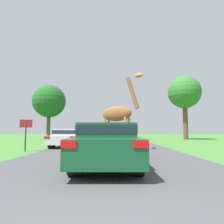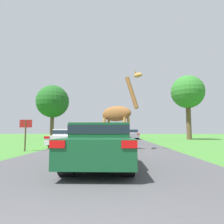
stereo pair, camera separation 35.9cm
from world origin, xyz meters
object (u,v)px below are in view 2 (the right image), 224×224
(car_queue_left, at_px, (118,135))
(tree_centre_back, at_px, (53,102))
(car_queue_right, at_px, (131,134))
(giraffe_near_road, at_px, (118,114))
(tree_left_edge, at_px, (188,92))
(sign_post, at_px, (26,129))
(car_far_ahead, at_px, (69,137))
(car_verge_right, at_px, (101,134))
(car_lead_maroon, at_px, (101,143))

(car_queue_left, distance_m, tree_centre_back, 17.68)
(car_queue_left, xyz_separation_m, tree_centre_back, (-10.74, 13.02, 5.27))
(car_queue_right, relative_size, car_queue_left, 1.01)
(giraffe_near_road, distance_m, car_queue_right, 16.12)
(giraffe_near_road, distance_m, tree_left_edge, 17.55)
(tree_left_edge, xyz_separation_m, sign_post, (-14.74, -15.70, -5.10))
(car_far_ahead, height_order, car_verge_right, car_verge_right)
(car_queue_right, relative_size, tree_left_edge, 0.56)
(car_verge_right, xyz_separation_m, tree_centre_back, (-8.63, 6.98, 5.27))
(car_far_ahead, bearing_deg, car_queue_right, 68.45)
(car_verge_right, distance_m, sign_post, 14.63)
(car_verge_right, bearing_deg, sign_post, -102.30)
(car_verge_right, bearing_deg, tree_left_edge, 6.94)
(giraffe_near_road, height_order, tree_left_edge, tree_left_edge)
(tree_centre_back, bearing_deg, sign_post, -75.46)
(car_queue_left, height_order, tree_centre_back, tree_centre_back)
(sign_post, bearing_deg, car_verge_right, 77.70)
(giraffe_near_road, relative_size, tree_centre_back, 0.56)
(car_far_ahead, bearing_deg, car_queue_left, 52.70)
(giraffe_near_road, bearing_deg, car_far_ahead, -88.92)
(giraffe_near_road, bearing_deg, car_queue_left, -150.26)
(giraffe_near_road, xyz_separation_m, tree_centre_back, (-10.75, 19.73, 3.77))
(tree_left_edge, xyz_separation_m, tree_centre_back, (-20.25, 5.57, -0.35))
(tree_left_edge, bearing_deg, car_verge_right, -173.06)
(car_queue_right, xyz_separation_m, car_verge_right, (-4.01, -3.19, -0.03))
(car_lead_maroon, distance_m, car_queue_left, 13.03)
(car_lead_maroon, bearing_deg, car_far_ahead, 110.29)
(tree_centre_back, xyz_separation_m, sign_post, (5.52, -21.26, -4.75))
(tree_centre_back, bearing_deg, car_far_ahead, -68.13)
(car_lead_maroon, bearing_deg, tree_left_edge, 63.81)
(giraffe_near_road, height_order, car_lead_maroon, giraffe_near_road)
(car_lead_maroon, relative_size, car_queue_left, 0.91)
(car_queue_left, relative_size, car_far_ahead, 1.02)
(tree_centre_back, height_order, sign_post, tree_centre_back)
(car_verge_right, bearing_deg, car_lead_maroon, -85.33)
(car_queue_right, bearing_deg, car_far_ahead, -111.55)
(giraffe_near_road, xyz_separation_m, car_queue_right, (1.89, 15.94, -1.47))
(car_verge_right, bearing_deg, car_far_ahead, -97.94)
(giraffe_near_road, xyz_separation_m, car_queue_left, (-0.01, 6.71, -1.50))
(giraffe_near_road, distance_m, sign_post, 5.54)
(car_lead_maroon, xyz_separation_m, car_far_ahead, (-3.06, 8.27, -0.05))
(car_queue_left, bearing_deg, car_verge_right, 109.27)
(sign_post, bearing_deg, car_far_ahead, 65.31)
(car_queue_left, bearing_deg, car_queue_right, 78.34)
(car_queue_left, xyz_separation_m, car_far_ahead, (-3.61, -4.74, -0.03))
(giraffe_near_road, relative_size, car_queue_right, 1.01)
(car_queue_right, bearing_deg, tree_centre_back, 163.31)
(car_queue_right, distance_m, car_far_ahead, 15.02)
(car_queue_right, bearing_deg, sign_post, -112.19)
(car_verge_right, xyz_separation_m, tree_left_edge, (11.62, 1.41, 5.63))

